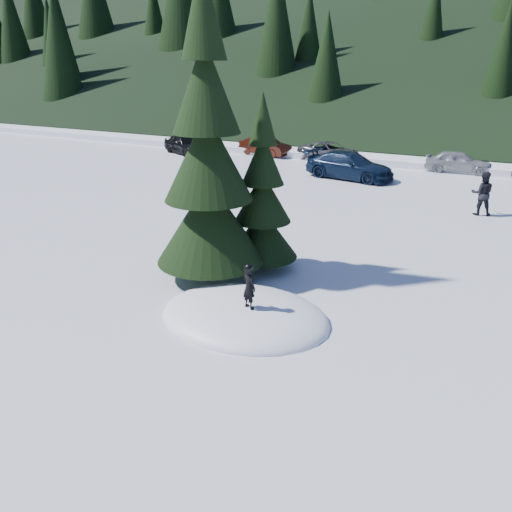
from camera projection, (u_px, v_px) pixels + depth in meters
The scene contains 12 objects.
ground at pixel (245, 317), 12.73m from camera, with size 200.00×200.00×0.00m, color white.
snow_mound at pixel (245, 317), 12.73m from camera, with size 4.48×3.52×0.96m, color white.
forest_hillside at pixel (499, 1), 52.58m from camera, with size 200.00×60.00×25.00m, color black, non-canonical shape.
spruce_tall at pixel (208, 168), 14.02m from camera, with size 3.20×3.20×8.60m.
spruce_short at pixel (263, 204), 15.15m from camera, with size 2.20×2.20×5.37m.
child_skier at pixel (249, 287), 12.01m from camera, with size 0.39×0.26×1.08m, color black.
adult_0 at pixel (482, 193), 21.24m from camera, with size 0.91×0.71×1.88m, color black.
car_0 at pixel (185, 144), 36.48m from camera, with size 1.64×4.09×1.39m, color black.
car_1 at pixel (265, 146), 35.80m from camera, with size 1.39×3.98×1.31m, color black.
car_2 at pixel (329, 152), 33.63m from camera, with size 2.08×4.52×1.26m, color #414248.
car_3 at pixel (350, 166), 28.29m from camera, with size 2.08×5.11×1.48m, color #0E1B32.
car_4 at pixel (458, 162), 30.03m from camera, with size 1.53×3.80×1.30m, color gray.
Camera 1 is at (5.69, -9.82, 5.99)m, focal length 35.00 mm.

